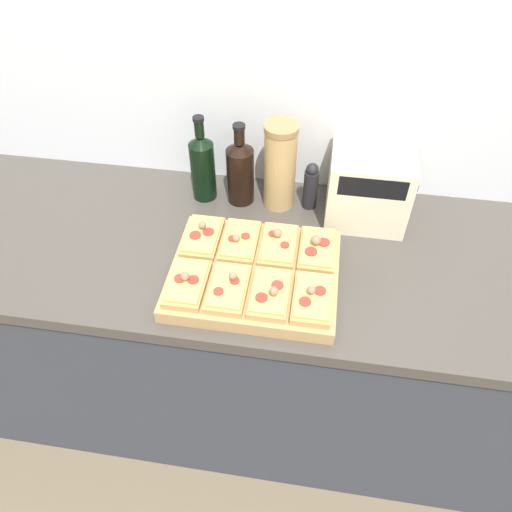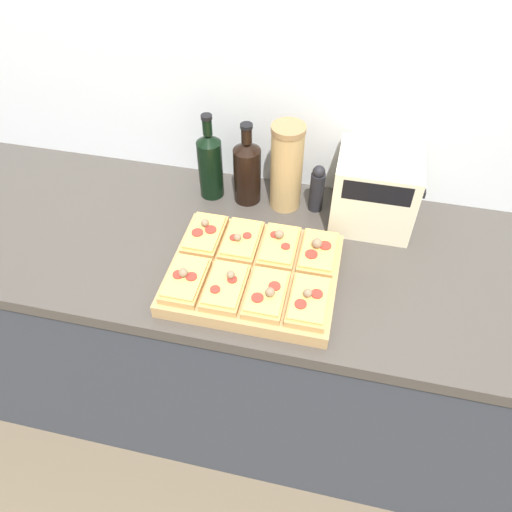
# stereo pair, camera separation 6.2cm
# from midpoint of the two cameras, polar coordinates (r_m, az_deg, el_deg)

# --- Properties ---
(ground_plane) EXTENTS (12.00, 12.00, 0.00)m
(ground_plane) POSITION_cam_midpoint_polar(r_m,az_deg,el_deg) (2.03, -1.79, -23.68)
(ground_plane) COLOR brown
(wall_back) EXTENTS (6.00, 0.06, 2.50)m
(wall_back) POSITION_cam_midpoint_polar(r_m,az_deg,el_deg) (1.51, 3.65, 20.49)
(wall_back) COLOR silver
(wall_back) RESTS_ON ground_plane
(kitchen_counter) EXTENTS (2.63, 0.67, 0.88)m
(kitchen_counter) POSITION_cam_midpoint_polar(r_m,az_deg,el_deg) (1.77, 0.40, -9.11)
(kitchen_counter) COLOR #333842
(kitchen_counter) RESTS_ON ground_plane
(cutting_board) EXTENTS (0.44, 0.36, 0.04)m
(cutting_board) POSITION_cam_midpoint_polar(r_m,az_deg,el_deg) (1.34, 1.04, -2.13)
(cutting_board) COLOR tan
(cutting_board) RESTS_ON kitchen_counter
(pizza_slice_back_left) EXTENTS (0.10, 0.16, 0.05)m
(pizza_slice_back_left) POSITION_cam_midpoint_polar(r_m,az_deg,el_deg) (1.40, -4.61, 2.47)
(pizza_slice_back_left) COLOR tan
(pizza_slice_back_left) RESTS_ON cutting_board
(pizza_slice_back_midleft) EXTENTS (0.10, 0.16, 0.05)m
(pizza_slice_back_midleft) POSITION_cam_midpoint_polar(r_m,az_deg,el_deg) (1.38, -0.37, 1.78)
(pizza_slice_back_midleft) COLOR tan
(pizza_slice_back_midleft) RESTS_ON cutting_board
(pizza_slice_back_midright) EXTENTS (0.10, 0.16, 0.05)m
(pizza_slice_back_midright) POSITION_cam_midpoint_polar(r_m,az_deg,el_deg) (1.36, 3.99, 1.14)
(pizza_slice_back_midright) COLOR tan
(pizza_slice_back_midright) RESTS_ON cutting_board
(pizza_slice_back_right) EXTENTS (0.10, 0.16, 0.06)m
(pizza_slice_back_right) POSITION_cam_midpoint_polar(r_m,az_deg,el_deg) (1.36, 8.40, 0.44)
(pizza_slice_back_right) COLOR tan
(pizza_slice_back_right) RESTS_ON cutting_board
(pizza_slice_front_left) EXTENTS (0.10, 0.16, 0.05)m
(pizza_slice_front_left) POSITION_cam_midpoint_polar(r_m,az_deg,el_deg) (1.29, -6.72, -2.72)
(pizza_slice_front_left) COLOR tan
(pizza_slice_front_left) RESTS_ON cutting_board
(pizza_slice_front_midleft) EXTENTS (0.10, 0.16, 0.05)m
(pizza_slice_front_midleft) POSITION_cam_midpoint_polar(r_m,az_deg,el_deg) (1.26, -2.10, -3.53)
(pizza_slice_front_midleft) COLOR tan
(pizza_slice_front_midleft) RESTS_ON cutting_board
(pizza_slice_front_midright) EXTENTS (0.10, 0.16, 0.05)m
(pizza_slice_front_midright) POSITION_cam_midpoint_polar(r_m,az_deg,el_deg) (1.25, 2.64, -4.37)
(pizza_slice_front_midright) COLOR tan
(pizza_slice_front_midright) RESTS_ON cutting_board
(pizza_slice_front_right) EXTENTS (0.10, 0.16, 0.05)m
(pizza_slice_front_right) POSITION_cam_midpoint_polar(r_m,az_deg,el_deg) (1.24, 7.46, -5.14)
(pizza_slice_front_right) COLOR tan
(pizza_slice_front_right) RESTS_ON cutting_board
(olive_oil_bottle) EXTENTS (0.08, 0.08, 0.28)m
(olive_oil_bottle) POSITION_cam_midpoint_polar(r_m,az_deg,el_deg) (1.55, -4.11, 10.45)
(olive_oil_bottle) COLOR black
(olive_oil_bottle) RESTS_ON kitchen_counter
(wine_bottle) EXTENTS (0.08, 0.08, 0.27)m
(wine_bottle) POSITION_cam_midpoint_polar(r_m,az_deg,el_deg) (1.53, 0.14, 9.75)
(wine_bottle) COLOR black
(wine_bottle) RESTS_ON kitchen_counter
(grain_jar_tall) EXTENTS (0.10, 0.10, 0.28)m
(grain_jar_tall) POSITION_cam_midpoint_polar(r_m,az_deg,el_deg) (1.50, 4.71, 10.04)
(grain_jar_tall) COLOR tan
(grain_jar_tall) RESTS_ON kitchen_counter
(pepper_mill) EXTENTS (0.04, 0.04, 0.16)m
(pepper_mill) POSITION_cam_midpoint_polar(r_m,az_deg,el_deg) (1.53, 8.15, 7.63)
(pepper_mill) COLOR black
(pepper_mill) RESTS_ON kitchen_counter
(toaster_oven) EXTENTS (0.25, 0.21, 0.22)m
(toaster_oven) POSITION_cam_midpoint_polar(r_m,az_deg,el_deg) (1.50, 14.60, 7.27)
(toaster_oven) COLOR beige
(toaster_oven) RESTS_ON kitchen_counter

